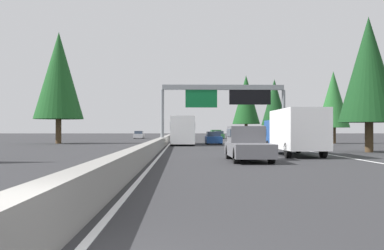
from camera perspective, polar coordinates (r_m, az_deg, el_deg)
name	(u,v)px	position (r m, az deg, el deg)	size (l,w,h in m)	color
ground_plane	(170,142)	(65.02, -2.77, -2.08)	(320.00, 320.00, 0.00)	#2D2D30
median_barrier	(171,136)	(85.01, -2.63, -1.44)	(180.00, 0.56, 0.90)	gray
shoulder_stripe_right	(242,140)	(75.64, 6.19, -1.87)	(160.00, 0.16, 0.01)	silver
shoulder_stripe_median	(173,140)	(75.01, -2.38, -1.88)	(160.00, 0.16, 0.01)	silver
sign_gantry_overhead	(225,97)	(46.52, 4.11, 3.45)	(0.50, 12.68, 6.22)	gray
pickup_near_center	(247,144)	(24.87, 6.90, -2.32)	(5.60, 2.00, 1.86)	slate
box_truck_distant_a	(294,131)	(30.40, 12.62, -0.69)	(8.50, 2.40, 2.95)	white
sedan_near_right	(213,138)	(53.72, 2.68, -1.66)	(4.40, 1.80, 1.47)	#1E4793
sedan_mid_right	(182,135)	(83.93, -1.19, -1.29)	(4.40, 1.80, 1.47)	#1E4793
bus_far_center	(182,129)	(51.78, -1.19, -0.55)	(11.50, 2.55, 3.10)	white
minivan_far_left	(216,133)	(96.21, 2.97, -1.04)	(5.00, 1.95, 1.69)	#2D6B38
sedan_mid_left	(219,135)	(88.30, 3.38, -1.26)	(4.40, 1.80, 1.47)	#2D6B38
pickup_far_right	(182,133)	(126.88, -1.19, -0.96)	(5.60, 2.00, 1.86)	silver
oncoming_near	(139,135)	(89.62, -6.62, -1.24)	(4.40, 1.80, 1.47)	silver
conifer_right_near	(369,70)	(36.71, 21.15, 6.44)	(4.45, 4.45, 10.11)	#4C3823
conifer_right_mid	(333,99)	(58.73, 17.19, 3.05)	(3.91, 3.91, 8.88)	#4C3823
conifer_right_far	(246,100)	(98.76, 6.75, 3.15)	(5.89, 5.89, 13.39)	#4C3823
conifer_right_distant	(274,102)	(91.47, 10.23, 2.79)	(5.13, 5.13, 11.66)	#4C3823
conifer_left_near	(59,76)	(58.27, -16.26, 5.92)	(5.98, 5.98, 13.60)	#4C3823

